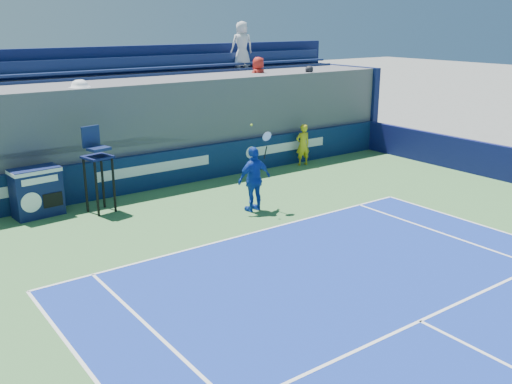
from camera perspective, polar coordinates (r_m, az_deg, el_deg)
ball_person at (r=21.66m, az=4.70°, el=4.73°), size 0.63×0.47×1.57m
back_hoarding at (r=18.85m, az=-10.11°, el=2.09°), size 20.40×0.21×1.20m
match_clock at (r=17.04m, az=-21.09°, el=0.11°), size 1.37×0.83×1.40m
umpire_chair at (r=16.66m, az=-15.60°, el=3.07°), size 0.83×0.83×2.48m
tennis_player at (r=16.27m, az=-0.18°, el=1.31°), size 1.12×0.50×2.57m
stadium_seating at (r=20.43m, az=-12.82°, el=6.63°), size 21.00×4.05×5.27m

